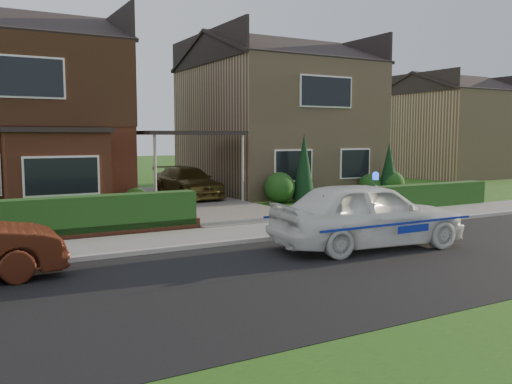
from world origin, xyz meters
TOP-DOWN VIEW (x-y plane):
  - ground at (0.00, 0.00)m, footprint 120.00×120.00m
  - road at (0.00, 0.00)m, footprint 60.00×6.00m
  - kerb at (0.00, 3.05)m, footprint 60.00×0.16m
  - sidewalk at (0.00, 4.10)m, footprint 60.00×2.00m
  - driveway at (0.00, 11.00)m, footprint 3.80×12.00m
  - house_left at (-5.78, 13.90)m, footprint 7.50×9.53m
  - house_right at (5.80, 13.99)m, footprint 7.50×8.06m
  - carport_link at (0.00, 10.95)m, footprint 3.80×3.00m
  - dwarf_wall at (-5.80, 5.30)m, footprint 7.70×0.25m
  - hedge_left at (-5.80, 5.45)m, footprint 7.50×0.55m
  - hedge_right at (5.80, 5.35)m, footprint 7.50×0.55m
  - shrub_left_mid at (-4.00, 9.30)m, footprint 1.32×1.32m
  - shrub_left_near at (-2.40, 9.60)m, footprint 0.84×0.84m
  - shrub_right_near at (3.20, 9.40)m, footprint 1.20×1.20m
  - shrub_right_mid at (7.80, 9.50)m, footprint 0.96×0.96m
  - shrub_right_far at (8.80, 9.20)m, footprint 1.08×1.08m
  - conifer_a at (4.20, 9.20)m, footprint 0.90×0.90m
  - conifer_b at (8.60, 9.20)m, footprint 0.90×0.90m
  - neighbour_right at (20.00, 16.00)m, footprint 6.50×7.00m
  - police_car at (0.52, 1.20)m, footprint 4.20×4.75m
  - driveway_car at (0.46, 12.00)m, footprint 1.84×4.24m
  - potted_plant_b at (-3.26, 8.41)m, footprint 0.48×0.48m
  - potted_plant_c at (-5.63, 6.00)m, footprint 0.55×0.55m

SIDE VIEW (x-z plane):
  - ground at x=0.00m, z-range 0.00..0.00m
  - road at x=0.00m, z-range -0.01..0.01m
  - hedge_left at x=-5.80m, z-range -0.45..0.45m
  - hedge_right at x=5.80m, z-range -0.40..0.40m
  - sidewalk at x=0.00m, z-range 0.00..0.10m
  - kerb at x=0.00m, z-range 0.00..0.12m
  - driveway at x=0.00m, z-range 0.00..0.12m
  - dwarf_wall at x=-5.80m, z-range 0.00..0.36m
  - potted_plant_b at x=-3.26m, z-range 0.00..0.69m
  - shrub_left_near at x=-2.40m, z-range 0.00..0.84m
  - potted_plant_c at x=-5.63m, z-range 0.00..0.85m
  - shrub_right_mid at x=7.80m, z-range 0.00..0.96m
  - shrub_right_far at x=8.80m, z-range 0.00..1.08m
  - shrub_right_near at x=3.20m, z-range 0.00..1.20m
  - shrub_left_mid at x=-4.00m, z-range 0.00..1.32m
  - driveway_car at x=0.46m, z-range 0.12..1.33m
  - police_car at x=0.52m, z-range -0.08..1.64m
  - conifer_b at x=8.60m, z-range 0.00..2.20m
  - conifer_a at x=4.20m, z-range 0.00..2.60m
  - neighbour_right at x=20.00m, z-range 0.00..5.20m
  - carport_link at x=0.00m, z-range 1.27..4.04m
  - house_right at x=5.80m, z-range 0.04..7.29m
  - house_left at x=-5.78m, z-range 0.19..7.44m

